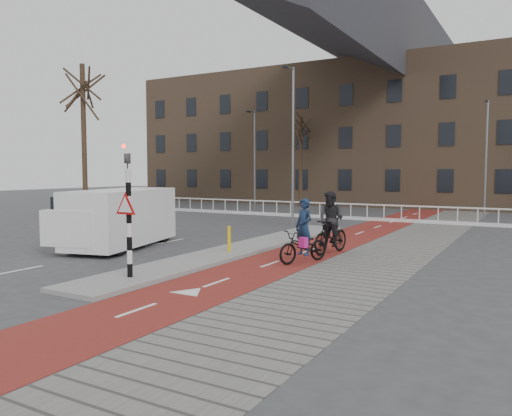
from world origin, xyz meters
The scene contains 16 objects.
ground centered at (0.00, 0.00, 0.00)m, with size 120.00×120.00×0.00m, color #38383A.
bike_lane centered at (1.50, 10.00, 0.01)m, with size 2.50×60.00×0.01m, color maroon.
sidewalk centered at (4.30, 10.00, 0.01)m, with size 3.00×60.00×0.01m, color slate.
curb_island centered at (-0.70, 4.00, 0.06)m, with size 1.80×16.00×0.12m, color gray.
traffic_signal centered at (-0.60, -2.02, 1.99)m, with size 0.80×0.80×3.68m.
bollard centered at (-0.58, 2.85, 0.57)m, with size 0.12×0.12×0.89m, color #E0B80C.
cyclist_near centered at (2.31, 2.75, 0.70)m, with size 1.41×2.10×2.05m.
cyclist_far centered at (2.45, 4.78, 0.92)m, with size 1.08×2.17×2.21m.
van centered at (-5.06, 2.22, 1.17)m, with size 3.26×5.51×2.22m.
railing centered at (-5.00, 17.00, 0.31)m, with size 28.00×0.10×0.99m.
townhouse_row centered at (-3.00, 32.00, 7.81)m, with size 46.00×10.00×15.90m.
tree_left centered at (-11.70, 6.36, 4.19)m, with size 0.26×0.26×8.37m, color #302315.
tree_mid centered at (-8.20, 25.47, 3.63)m, with size 0.30×0.30×7.26m, color #302315.
streetlight_near centered at (-2.60, 12.25, 4.16)m, with size 0.12×0.12×8.32m, color slate.
streetlight_left centered at (-9.90, 20.94, 3.70)m, with size 0.12×0.12×7.39m, color slate.
streetlight_right centered at (5.91, 21.71, 3.59)m, with size 0.12×0.12×7.18m, color slate.
Camera 1 is at (8.80, -11.72, 2.95)m, focal length 35.00 mm.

